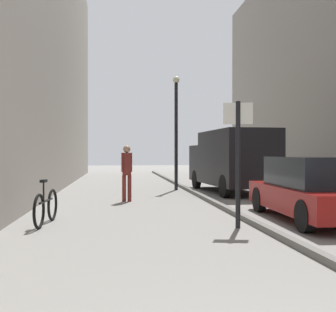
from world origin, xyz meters
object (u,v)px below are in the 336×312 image
Objects in this scene: lamp_post at (176,125)px; street_sign_post at (238,153)px; pedestrian_main_foreground at (127,169)px; parked_car at (314,189)px; delivery_van at (231,160)px; bicycle_leaning at (46,207)px.

street_sign_post is at bearing -89.98° from lamp_post.
parked_car is (4.16, -4.16, -0.32)m from pedestrian_main_foreground.
street_sign_post is 8.93m from lamp_post.
lamp_post is (-0.00, 8.85, 1.18)m from street_sign_post.
lamp_post reaches higher than street_sign_post.
delivery_van is 2.79m from lamp_post.
lamp_post is at bearing 105.88° from parked_car.
street_sign_post is 0.55× the size of lamp_post.
pedestrian_main_foreground is 1.01× the size of bicycle_leaning.
pedestrian_main_foreground is 4.82m from lamp_post.
parked_car is 1.64× the size of street_sign_post.
bicycle_leaning is (-3.98, 0.88, -1.16)m from street_sign_post.
lamp_post reaches higher than bicycle_leaning.
lamp_post is at bearing 69.33° from bicycle_leaning.
lamp_post reaches higher than delivery_van.
bicycle_leaning is (-1.82, -4.02, -0.65)m from pedestrian_main_foreground.
bicycle_leaning is (-3.98, -7.98, -2.34)m from lamp_post.
lamp_post reaches higher than pedestrian_main_foreground.
lamp_post is (-2.01, 8.12, 2.01)m from parked_car.
delivery_van is 6.84m from parked_car.
street_sign_post reaches higher than delivery_van.
street_sign_post is 1.47× the size of bicycle_leaning.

